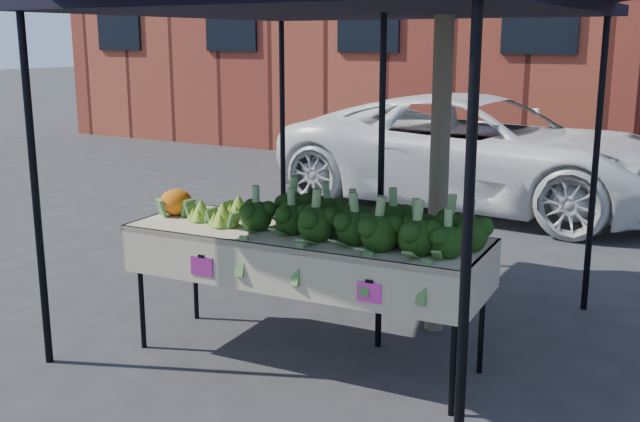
% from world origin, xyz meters
% --- Properties ---
extents(ground, '(90.00, 90.00, 0.00)m').
position_xyz_m(ground, '(0.00, 0.00, 0.00)').
color(ground, '#28282A').
extents(table, '(2.45, 0.98, 0.90)m').
position_xyz_m(table, '(0.18, -0.14, 0.45)').
color(table, '#C6B594').
rests_on(table, ground).
extents(canopy, '(3.16, 3.16, 2.74)m').
position_xyz_m(canopy, '(0.16, 0.40, 1.37)').
color(canopy, black).
rests_on(canopy, ground).
extents(broccoli_heap, '(1.63, 0.60, 0.30)m').
position_xyz_m(broccoli_heap, '(0.57, -0.12, 1.05)').
color(broccoli_heap, black).
rests_on(broccoli_heap, table).
extents(romanesco_cluster, '(0.46, 0.50, 0.23)m').
position_xyz_m(romanesco_cluster, '(-0.48, -0.16, 1.01)').
color(romanesco_cluster, '#84B539').
rests_on(romanesco_cluster, table).
extents(cauliflower_pair, '(0.23, 0.23, 0.21)m').
position_xyz_m(cauliflower_pair, '(-0.87, -0.19, 1.00)').
color(cauliflower_pair, orange).
rests_on(cauliflower_pair, table).
extents(vehicle, '(1.57, 2.47, 5.20)m').
position_xyz_m(vehicle, '(-0.41, 5.13, 2.60)').
color(vehicle, white).
rests_on(vehicle, ground).
extents(street_tree, '(2.05, 2.05, 4.04)m').
position_xyz_m(street_tree, '(0.72, 0.84, 2.02)').
color(street_tree, '#1E4C14').
rests_on(street_tree, ground).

